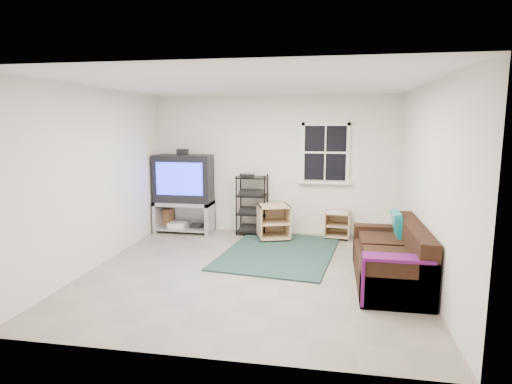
% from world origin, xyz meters
% --- Properties ---
extents(room, '(4.60, 4.62, 4.60)m').
position_xyz_m(room, '(0.95, 2.27, 1.48)').
color(room, gray).
rests_on(room, ground).
extents(tv_unit, '(1.09, 0.55, 1.60)m').
position_xyz_m(tv_unit, '(-1.70, 2.01, 0.88)').
color(tv_unit, '#9A9AA2').
rests_on(tv_unit, ground).
extents(av_rack, '(0.57, 0.41, 1.14)m').
position_xyz_m(av_rack, '(-0.38, 2.07, 0.49)').
color(av_rack, black).
rests_on(av_rack, ground).
extents(side_table_left, '(0.68, 0.68, 0.64)m').
position_xyz_m(side_table_left, '(0.05, 1.78, 0.34)').
color(side_table_left, '#D5AC83').
rests_on(side_table_left, ground).
extents(side_table_right, '(0.48, 0.48, 0.51)m').
position_xyz_m(side_table_right, '(1.21, 2.07, 0.28)').
color(side_table_right, '#D5AC83').
rests_on(side_table_right, ground).
extents(sofa, '(0.84, 1.88, 0.86)m').
position_xyz_m(sofa, '(1.89, -0.08, 0.30)').
color(sofa, black).
rests_on(sofa, ground).
extents(shag_rug, '(1.97, 2.52, 0.03)m').
position_xyz_m(shag_rug, '(0.27, 0.94, 0.01)').
color(shag_rug, black).
rests_on(shag_rug, ground).
extents(paper_bag, '(0.34, 0.28, 0.41)m').
position_xyz_m(paper_bag, '(-2.16, 2.16, 0.21)').
color(paper_bag, '#936442').
rests_on(paper_bag, ground).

